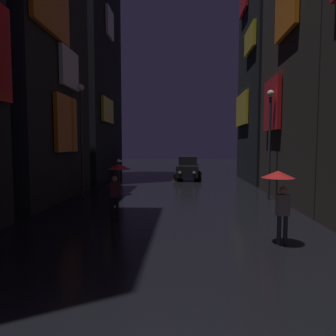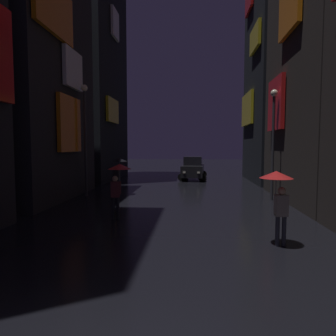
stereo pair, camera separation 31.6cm
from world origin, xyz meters
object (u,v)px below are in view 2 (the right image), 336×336
at_px(streetlamp_left_far, 85,128).
at_px(streetlamp_right_far, 273,132).
at_px(pedestrian_midstreet_centre_red, 118,176).
at_px(pedestrian_foreground_left_red, 278,187).
at_px(pedestrian_foreground_right_black, 118,166).
at_px(car_distant, 193,168).

bearing_deg(streetlamp_left_far, streetlamp_right_far, -2.25).
height_order(pedestrian_midstreet_centre_red, streetlamp_right_far, streetlamp_right_far).
height_order(pedestrian_foreground_left_red, pedestrian_foreground_right_black, same).
bearing_deg(streetlamp_left_far, car_distant, 56.01).
relative_size(pedestrian_foreground_right_black, streetlamp_left_far, 0.35).
relative_size(streetlamp_left_far, streetlamp_right_far, 1.09).
xyz_separation_m(pedestrian_foreground_left_red, streetlamp_left_far, (-8.26, 7.70, 2.11)).
relative_size(pedestrian_foreground_left_red, streetlamp_right_far, 0.38).
xyz_separation_m(pedestrian_foreground_right_black, streetlamp_right_far, (8.31, -0.95, 1.85)).
distance_m(pedestrian_foreground_left_red, streetlamp_left_far, 11.49).
bearing_deg(pedestrian_midstreet_centre_red, streetlamp_right_far, 33.19).
relative_size(pedestrian_midstreet_centre_red, pedestrian_foreground_right_black, 1.00).
height_order(pedestrian_foreground_right_black, car_distant, pedestrian_foreground_right_black).
distance_m(pedestrian_foreground_left_red, pedestrian_foreground_right_black, 10.55).
xyz_separation_m(pedestrian_midstreet_centre_red, streetlamp_right_far, (6.93, 4.54, 1.85)).
bearing_deg(car_distant, streetlamp_right_far, -66.28).
relative_size(pedestrian_foreground_right_black, streetlamp_right_far, 0.38).
bearing_deg(streetlamp_left_far, pedestrian_foreground_left_red, -43.00).
distance_m(pedestrian_midstreet_centre_red, car_distant, 14.07).
xyz_separation_m(pedestrian_foreground_right_black, streetlamp_left_far, (-1.69, -0.56, 2.11)).
bearing_deg(pedestrian_foreground_left_red, streetlamp_left_far, 137.00).
distance_m(pedestrian_midstreet_centre_red, pedestrian_foreground_right_black, 5.66).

